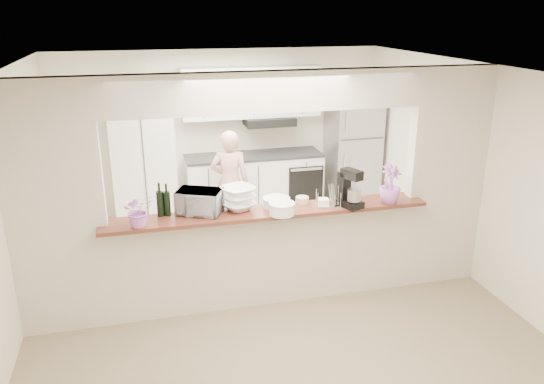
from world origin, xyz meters
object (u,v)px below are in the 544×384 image
object	(u,v)px
refrigerator	(352,154)
toaster_oven	(199,202)
stand_mixer	(349,190)
person	(230,183)

from	to	relation	value
refrigerator	toaster_oven	size ratio (longest dim) A/B	3.85
stand_mixer	person	distance (m)	2.38
toaster_oven	stand_mixer	bearing A→B (deg)	17.39
refrigerator	toaster_oven	xyz separation A→B (m)	(-2.75, -2.60, 0.36)
refrigerator	person	world-z (taller)	refrigerator
person	toaster_oven	bearing A→B (deg)	82.86
stand_mixer	refrigerator	bearing A→B (deg)	66.62
toaster_oven	person	world-z (taller)	person
refrigerator	stand_mixer	world-z (taller)	refrigerator
refrigerator	toaster_oven	distance (m)	3.80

